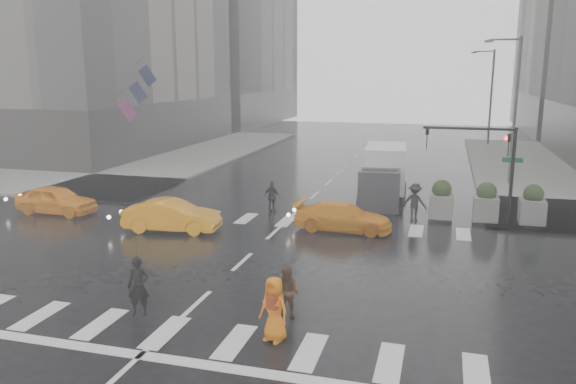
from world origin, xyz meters
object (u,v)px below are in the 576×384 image
(taxi_mid, at_px, (172,216))
(box_truck, at_px, (384,174))
(pedestrian_orange, at_px, (274,309))
(traffic_signal_pole, at_px, (490,155))
(taxi_front, at_px, (56,200))
(pedestrian_brown, at_px, (288,293))

(taxi_mid, distance_m, box_truck, 11.65)
(pedestrian_orange, height_order, taxi_mid, pedestrian_orange)
(traffic_signal_pole, height_order, box_truck, traffic_signal_pole)
(pedestrian_orange, distance_m, taxi_mid, 11.41)
(box_truck, bearing_deg, traffic_signal_pole, -35.90)
(pedestrian_orange, xyz_separation_m, taxi_mid, (-7.38, 8.70, -0.18))
(taxi_front, relative_size, taxi_mid, 0.97)
(taxi_front, xyz_separation_m, box_truck, (15.38, 6.72, 0.91))
(traffic_signal_pole, xyz_separation_m, box_truck, (-5.04, 3.11, -1.61))
(taxi_front, bearing_deg, traffic_signal_pole, -77.74)
(traffic_signal_pole, bearing_deg, pedestrian_brown, -116.53)
(box_truck, bearing_deg, pedestrian_brown, -98.13)
(traffic_signal_pole, distance_m, pedestrian_brown, 13.83)
(traffic_signal_pole, height_order, pedestrian_brown, traffic_signal_pole)
(pedestrian_brown, distance_m, taxi_front, 16.71)
(taxi_front, distance_m, taxi_mid, 7.13)
(taxi_front, bearing_deg, box_truck, -64.18)
(taxi_front, bearing_deg, pedestrian_brown, -118.62)
(taxi_front, height_order, box_truck, box_truck)
(taxi_front, bearing_deg, taxi_mid, -98.50)
(traffic_signal_pole, bearing_deg, box_truck, 148.33)
(traffic_signal_pole, height_order, taxi_mid, traffic_signal_pole)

